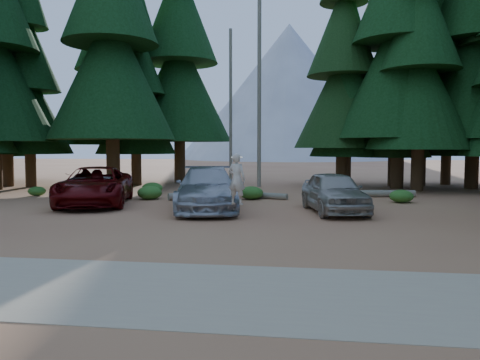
# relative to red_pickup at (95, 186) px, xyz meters

# --- Properties ---
(ground) EXTENTS (160.00, 160.00, 0.00)m
(ground) POSITION_rel_red_pickup_xyz_m (5.14, -4.52, -0.80)
(ground) COLOR #9B6042
(ground) RESTS_ON ground
(gravel_strip) EXTENTS (26.00, 3.50, 0.01)m
(gravel_strip) POSITION_rel_red_pickup_xyz_m (5.14, -11.02, -0.80)
(gravel_strip) COLOR tan
(gravel_strip) RESTS_ON ground
(forest_belt_north) EXTENTS (36.00, 7.00, 22.00)m
(forest_belt_north) POSITION_rel_red_pickup_xyz_m (5.14, 10.48, -0.80)
(forest_belt_north) COLOR black
(forest_belt_north) RESTS_ON ground
(snag_front) EXTENTS (0.24, 0.24, 12.00)m
(snag_front) POSITION_rel_red_pickup_xyz_m (5.94, 9.98, 5.20)
(snag_front) COLOR #6D6457
(snag_front) RESTS_ON ground
(snag_back) EXTENTS (0.20, 0.20, 10.00)m
(snag_back) POSITION_rel_red_pickup_xyz_m (3.94, 11.48, 4.20)
(snag_back) COLOR #6D6457
(snag_back) RESTS_ON ground
(mountain_peak) EXTENTS (48.00, 50.00, 28.00)m
(mountain_peak) POSITION_rel_red_pickup_xyz_m (2.56, 83.72, 11.90)
(mountain_peak) COLOR gray
(mountain_peak) RESTS_ON ground
(red_pickup) EXTENTS (4.13, 6.30, 1.61)m
(red_pickup) POSITION_rel_red_pickup_xyz_m (0.00, 0.00, 0.00)
(red_pickup) COLOR #530709
(red_pickup) RESTS_ON ground
(silver_minivan_center) EXTENTS (3.43, 6.08, 1.66)m
(silver_minivan_center) POSITION_rel_red_pickup_xyz_m (5.00, -0.91, 0.03)
(silver_minivan_center) COLOR #A8ABB1
(silver_minivan_center) RESTS_ON ground
(silver_minivan_right) EXTENTS (2.71, 4.77, 1.53)m
(silver_minivan_right) POSITION_rel_red_pickup_xyz_m (9.84, -0.89, -0.04)
(silver_minivan_right) COLOR #A9A296
(silver_minivan_right) RESTS_ON ground
(frisbee_player) EXTENTS (0.71, 0.58, 1.67)m
(frisbee_player) POSITION_rel_red_pickup_xyz_m (6.56, -3.55, 0.60)
(frisbee_player) COLOR beige
(frisbee_player) RESTS_ON ground
(log_left) EXTENTS (4.10, 2.82, 0.33)m
(log_left) POSITION_rel_red_pickup_xyz_m (4.55, 3.23, -0.64)
(log_left) COLOR #6D6457
(log_left) RESTS_ON ground
(log_mid) EXTENTS (3.35, 1.61, 0.29)m
(log_mid) POSITION_rel_red_pickup_xyz_m (6.33, 3.63, -0.66)
(log_mid) COLOR #6D6457
(log_mid) RESTS_ON ground
(log_right) EXTENTS (5.38, 0.98, 0.34)m
(log_right) POSITION_rel_red_pickup_xyz_m (11.40, 4.74, -0.63)
(log_right) COLOR #6D6457
(log_right) RESTS_ON ground
(shrub_far_left) EXTENTS (1.10, 1.10, 0.60)m
(shrub_far_left) POSITION_rel_red_pickup_xyz_m (-2.17, 5.42, -0.50)
(shrub_far_left) COLOR #20611D
(shrub_far_left) RESTS_ON ground
(shrub_left) EXTENTS (1.08, 1.08, 0.59)m
(shrub_left) POSITION_rel_red_pickup_xyz_m (0.83, 4.90, -0.51)
(shrub_left) COLOR #20611D
(shrub_left) RESTS_ON ground
(shrub_center_left) EXTENTS (1.14, 1.14, 0.63)m
(shrub_center_left) POSITION_rel_red_pickup_xyz_m (1.57, 2.34, -0.49)
(shrub_center_left) COLOR #20611D
(shrub_center_left) RESTS_ON ground
(shrub_center_right) EXTENTS (1.05, 1.05, 0.58)m
(shrub_center_right) POSITION_rel_red_pickup_xyz_m (4.12, 5.31, -0.52)
(shrub_center_right) COLOR #20611D
(shrub_center_right) RESTS_ON ground
(shrub_right) EXTENTS (1.11, 1.11, 0.61)m
(shrub_right) POSITION_rel_red_pickup_xyz_m (6.28, 3.02, -0.50)
(shrub_right) COLOR #20611D
(shrub_right) RESTS_ON ground
(shrub_far_right) EXTENTS (1.05, 1.05, 0.58)m
(shrub_far_right) POSITION_rel_red_pickup_xyz_m (10.81, 3.63, -0.52)
(shrub_far_right) COLOR #20611D
(shrub_far_right) RESTS_ON ground
(shrub_edge_west) EXTENTS (0.85, 0.85, 0.47)m
(shrub_edge_west) POSITION_rel_red_pickup_xyz_m (-4.56, 3.10, -0.57)
(shrub_edge_west) COLOR #20611D
(shrub_edge_west) RESTS_ON ground
(shrub_edge_east) EXTENTS (1.03, 1.03, 0.56)m
(shrub_edge_east) POSITION_rel_red_pickup_xyz_m (12.97, 2.64, -0.52)
(shrub_edge_east) COLOR #20611D
(shrub_edge_east) RESTS_ON ground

